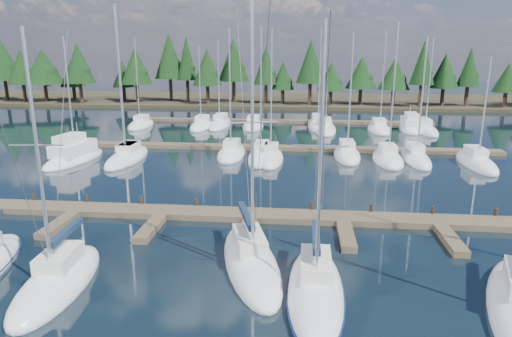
# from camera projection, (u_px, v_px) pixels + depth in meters

# --- Properties ---
(ground) EXTENTS (260.00, 260.00, 0.00)m
(ground) POSITION_uv_depth(u_px,v_px,m) (266.00, 172.00, 42.16)
(ground) COLOR black
(ground) RESTS_ON ground
(far_shore) EXTENTS (220.00, 30.00, 0.60)m
(far_shore) POSITION_uv_depth(u_px,v_px,m) (288.00, 100.00, 99.86)
(far_shore) COLOR #312B1B
(far_shore) RESTS_ON ground
(main_dock) EXTENTS (44.00, 6.13, 0.90)m
(main_dock) POSITION_uv_depth(u_px,v_px,m) (251.00, 218.00, 29.94)
(main_dock) COLOR brown
(main_dock) RESTS_ON ground
(back_docks) EXTENTS (50.00, 21.80, 0.40)m
(back_docks) POSITION_uv_depth(u_px,v_px,m) (278.00, 133.00, 60.97)
(back_docks) COLOR brown
(back_docks) RESTS_ON ground
(front_sailboat_2) EXTENTS (3.12, 8.06, 12.67)m
(front_sailboat_2) POSITION_uv_depth(u_px,v_px,m) (58.00, 281.00, 21.61)
(front_sailboat_2) COLOR silver
(front_sailboat_2) RESTS_ON ground
(front_sailboat_3) EXTENTS (5.08, 9.79, 13.88)m
(front_sailboat_3) POSITION_uv_depth(u_px,v_px,m) (251.00, 261.00, 23.65)
(front_sailboat_3) COLOR silver
(front_sailboat_3) RESTS_ON ground
(front_sailboat_4) EXTENTS (2.72, 9.51, 12.90)m
(front_sailboat_4) POSITION_uv_depth(u_px,v_px,m) (315.00, 289.00, 20.91)
(front_sailboat_4) COLOR silver
(front_sailboat_4) RESTS_ON ground
(back_sailboat_rows) EXTENTS (43.39, 34.20, 15.92)m
(back_sailboat_rows) POSITION_uv_depth(u_px,v_px,m) (279.00, 139.00, 56.32)
(back_sailboat_rows) COLOR silver
(back_sailboat_rows) RESTS_ON ground
(motor_yacht_left) EXTENTS (4.20, 9.54, 4.62)m
(motor_yacht_left) POSITION_uv_depth(u_px,v_px,m) (74.00, 156.00, 46.19)
(motor_yacht_left) COLOR silver
(motor_yacht_left) RESTS_ON ground
(motor_yacht_right) EXTENTS (3.07, 8.40, 4.15)m
(motor_yacht_right) POSITION_uv_depth(u_px,v_px,m) (410.00, 127.00, 63.92)
(motor_yacht_right) COLOR silver
(motor_yacht_right) RESTS_ON ground
(tree_line) EXTENTS (187.21, 12.09, 13.65)m
(tree_line) POSITION_uv_depth(u_px,v_px,m) (266.00, 69.00, 89.04)
(tree_line) COLOR black
(tree_line) RESTS_ON far_shore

